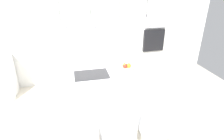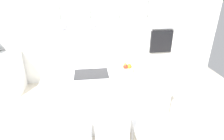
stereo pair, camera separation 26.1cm
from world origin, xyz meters
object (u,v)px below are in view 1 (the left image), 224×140
at_px(oven, 153,40).
at_px(microwave, 155,21).
at_px(chair_middle, 118,133).
at_px(fruit_bowl, 126,68).
at_px(chair_far, 155,128).

bearing_deg(oven, microwave, 0.00).
xyz_separation_m(oven, chair_middle, (-1.58, -2.50, -0.47)).
height_order(fruit_bowl, chair_far, fruit_bowl).
height_order(chair_middle, chair_far, chair_middle).
distance_m(fruit_bowl, oven, 1.95).
bearing_deg(oven, chair_middle, -122.26).
bearing_deg(chair_middle, microwave, 57.74).
relative_size(microwave, oven, 0.96).
distance_m(fruit_bowl, microwave, 2.00).
height_order(microwave, oven, microwave).
bearing_deg(chair_far, oven, 67.44).
bearing_deg(oven, fruit_bowl, -127.82).
distance_m(microwave, chair_middle, 3.11).
relative_size(chair_middle, chair_far, 1.05).
height_order(microwave, chair_far, microwave).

